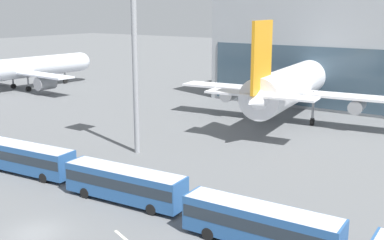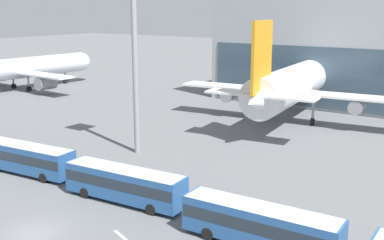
{
  "view_description": "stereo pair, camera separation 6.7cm",
  "coord_description": "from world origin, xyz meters",
  "px_view_note": "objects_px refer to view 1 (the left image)",
  "views": [
    {
      "loc": [
        29.67,
        -21.59,
        17.18
      ],
      "look_at": [
        -2.13,
        24.91,
        4.0
      ],
      "focal_mm": 45.0,
      "sensor_mm": 36.0,
      "label": 1
    },
    {
      "loc": [
        29.72,
        -21.55,
        17.18
      ],
      "look_at": [
        -2.13,
        24.91,
        4.0
      ],
      "focal_mm": 45.0,
      "sensor_mm": 36.0,
      "label": 2
    }
  ],
  "objects_px": {
    "airliner_at_gate_near": "(22,68)",
    "shuttle_bus_3": "(125,183)",
    "airliner_at_gate_far": "(292,84)",
    "floodlight_mast": "(134,18)",
    "shuttle_bus_2": "(25,157)",
    "shuttle_bus_4": "(260,223)"
  },
  "relations": [
    {
      "from": "airliner_at_gate_near",
      "to": "shuttle_bus_3",
      "type": "relative_size",
      "value": 2.86
    },
    {
      "from": "shuttle_bus_3",
      "to": "airliner_at_gate_far",
      "type": "bearing_deg",
      "value": 86.28
    },
    {
      "from": "airliner_at_gate_near",
      "to": "shuttle_bus_3",
      "type": "bearing_deg",
      "value": -115.83
    },
    {
      "from": "floodlight_mast",
      "to": "shuttle_bus_3",
      "type": "bearing_deg",
      "value": -53.47
    },
    {
      "from": "shuttle_bus_3",
      "to": "shuttle_bus_2",
      "type": "bearing_deg",
      "value": 176.47
    },
    {
      "from": "airliner_at_gate_near",
      "to": "airliner_at_gate_far",
      "type": "height_order",
      "value": "airliner_at_gate_far"
    },
    {
      "from": "airliner_at_gate_near",
      "to": "floodlight_mast",
      "type": "relative_size",
      "value": 1.49
    },
    {
      "from": "airliner_at_gate_far",
      "to": "shuttle_bus_3",
      "type": "height_order",
      "value": "airliner_at_gate_far"
    },
    {
      "from": "airliner_at_gate_near",
      "to": "airliner_at_gate_far",
      "type": "relative_size",
      "value": 0.94
    },
    {
      "from": "shuttle_bus_3",
      "to": "floodlight_mast",
      "type": "xyz_separation_m",
      "value": [
        -9.11,
        12.31,
        14.21
      ]
    },
    {
      "from": "airliner_at_gate_near",
      "to": "airliner_at_gate_far",
      "type": "xyz_separation_m",
      "value": [
        59.18,
        5.01,
        1.16
      ]
    },
    {
      "from": "airliner_at_gate_far",
      "to": "shuttle_bus_3",
      "type": "distance_m",
      "value": 38.7
    },
    {
      "from": "airliner_at_gate_near",
      "to": "shuttle_bus_2",
      "type": "bearing_deg",
      "value": -122.87
    },
    {
      "from": "airliner_at_gate_far",
      "to": "shuttle_bus_4",
      "type": "height_order",
      "value": "airliner_at_gate_far"
    },
    {
      "from": "shuttle_bus_2",
      "to": "airliner_at_gate_far",
      "type": "bearing_deg",
      "value": 65.34
    },
    {
      "from": "shuttle_bus_2",
      "to": "shuttle_bus_4",
      "type": "height_order",
      "value": "same"
    },
    {
      "from": "airliner_at_gate_far",
      "to": "shuttle_bus_4",
      "type": "relative_size",
      "value": 3.05
    },
    {
      "from": "shuttle_bus_4",
      "to": "airliner_at_gate_far",
      "type": "bearing_deg",
      "value": 107.77
    },
    {
      "from": "airliner_at_gate_near",
      "to": "floodlight_mast",
      "type": "xyz_separation_m",
      "value": [
        50.4,
        -21.19,
        11.44
      ]
    },
    {
      "from": "airliner_at_gate_near",
      "to": "floodlight_mast",
      "type": "distance_m",
      "value": 55.86
    },
    {
      "from": "airliner_at_gate_near",
      "to": "shuttle_bus_3",
      "type": "xyz_separation_m",
      "value": [
        59.52,
        -33.5,
        -2.77
      ]
    },
    {
      "from": "floodlight_mast",
      "to": "airliner_at_gate_far",
      "type": "bearing_deg",
      "value": 71.48
    }
  ]
}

